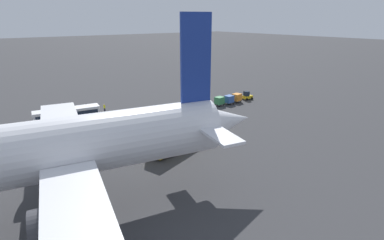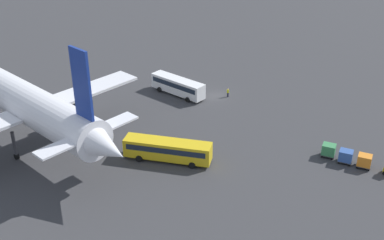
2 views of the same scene
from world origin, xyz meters
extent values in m
plane|color=#38383A|center=(0.00, 0.00, 0.00)|extent=(600.00, 600.00, 0.00)
cylinder|color=silver|center=(15.41, 31.27, 7.50)|extent=(34.62, 12.53, 5.77)
cone|color=silver|center=(-3.01, 35.06, 7.50)|extent=(8.39, 6.59, 5.19)
cube|color=silver|center=(15.91, 42.13, 6.78)|extent=(7.52, 16.28, 0.44)
cube|color=silver|center=(11.58, 21.09, 6.78)|extent=(7.52, 16.28, 0.44)
cube|color=navy|center=(0.36, 34.36, 14.99)|extent=(3.42, 1.04, 9.23)
cube|color=silver|center=(0.02, 34.43, 8.07)|extent=(5.36, 15.17, 0.28)
cylinder|color=#38383D|center=(16.43, 39.61, 4.97)|extent=(4.65, 3.93, 3.17)
cylinder|color=#38383D|center=(13.05, 23.19, 4.97)|extent=(4.65, 3.93, 3.17)
cylinder|color=#38383D|center=(14.50, 35.28, 2.31)|extent=(0.50, 0.50, 4.61)
cylinder|color=black|center=(14.50, 35.28, 0.45)|extent=(0.98, 0.67, 0.90)
cylinder|color=#38383D|center=(12.98, 27.94, 2.31)|extent=(0.50, 0.50, 4.61)
cylinder|color=black|center=(12.98, 27.94, 0.45)|extent=(0.98, 0.67, 0.90)
cube|color=white|center=(6.42, 3.41, 1.86)|extent=(11.76, 4.28, 2.82)
cube|color=#192333|center=(6.42, 3.41, 2.35)|extent=(10.85, 4.18, 0.90)
cylinder|color=black|center=(10.15, 4.21, 0.50)|extent=(1.03, 0.45, 1.00)
cylinder|color=black|center=(9.75, 1.54, 0.50)|extent=(1.03, 0.45, 1.00)
cylinder|color=black|center=(3.10, 5.28, 0.50)|extent=(1.03, 0.45, 1.00)
cylinder|color=black|center=(2.70, 2.62, 0.50)|extent=(1.03, 0.45, 1.00)
cube|color=gold|center=(-4.90, 23.78, 1.82)|extent=(13.18, 6.60, 2.74)
cube|color=#192333|center=(-4.90, 23.78, 2.30)|extent=(12.20, 6.32, 0.88)
cylinder|color=black|center=(-1.51, 26.38, 0.50)|extent=(1.04, 0.59, 1.00)
cylinder|color=black|center=(-0.63, 23.67, 0.50)|extent=(1.04, 0.59, 1.00)
cylinder|color=black|center=(-9.16, 23.89, 0.50)|extent=(1.04, 0.59, 1.00)
cylinder|color=black|center=(-8.28, 21.19, 0.50)|extent=(1.04, 0.59, 1.00)
cube|color=gold|center=(-34.23, 10.57, 0.65)|extent=(2.50, 1.50, 0.70)
cube|color=#192333|center=(-33.81, 10.54, 1.55)|extent=(1.18, 1.26, 1.10)
cylinder|color=black|center=(-33.33, 11.20, 0.30)|extent=(0.62, 0.27, 0.60)
cylinder|color=black|center=(-33.45, 9.80, 0.30)|extent=(0.62, 0.27, 0.60)
cylinder|color=black|center=(-35.01, 11.34, 0.30)|extent=(0.62, 0.27, 0.60)
cylinder|color=black|center=(-35.13, 9.95, 0.30)|extent=(0.62, 0.27, 0.60)
cylinder|color=#1E1E2D|center=(-2.20, -0.67, 0.42)|extent=(0.32, 0.32, 0.85)
cylinder|color=yellow|center=(-2.20, -0.67, 1.18)|extent=(0.38, 0.38, 0.65)
sphere|color=tan|center=(-2.20, -0.67, 1.62)|extent=(0.24, 0.24, 0.24)
cube|color=#38383D|center=(-30.28, 10.77, 0.41)|extent=(2.18, 1.91, 0.10)
cube|color=orange|center=(-30.28, 10.77, 1.26)|extent=(2.08, 1.82, 1.60)
cylinder|color=black|center=(-29.60, 11.50, 0.18)|extent=(0.37, 0.16, 0.36)
cylinder|color=black|center=(-29.45, 10.23, 0.18)|extent=(0.37, 0.16, 0.36)
cylinder|color=black|center=(-31.11, 11.32, 0.18)|extent=(0.37, 0.16, 0.36)
cylinder|color=black|center=(-30.95, 10.05, 0.18)|extent=(0.37, 0.16, 0.36)
cube|color=#38383D|center=(-27.62, 10.90, 0.41)|extent=(2.18, 1.91, 0.10)
cube|color=#33569E|center=(-27.62, 10.90, 1.26)|extent=(2.08, 1.82, 1.60)
cylinder|color=black|center=(-26.94, 11.63, 0.18)|extent=(0.37, 0.16, 0.36)
cylinder|color=black|center=(-26.79, 10.36, 0.18)|extent=(0.37, 0.16, 0.36)
cylinder|color=black|center=(-28.45, 11.44, 0.18)|extent=(0.37, 0.16, 0.36)
cylinder|color=black|center=(-28.30, 10.17, 0.18)|extent=(0.37, 0.16, 0.36)
cube|color=#38383D|center=(-24.96, 10.51, 0.41)|extent=(2.18, 1.91, 0.10)
cube|color=#38844C|center=(-24.96, 10.51, 1.26)|extent=(2.08, 1.82, 1.60)
cylinder|color=black|center=(-24.28, 11.23, 0.18)|extent=(0.37, 0.16, 0.36)
cylinder|color=black|center=(-24.13, 9.96, 0.18)|extent=(0.37, 0.16, 0.36)
cylinder|color=black|center=(-25.79, 11.05, 0.18)|extent=(0.37, 0.16, 0.36)
cylinder|color=black|center=(-25.64, 9.78, 0.18)|extent=(0.37, 0.16, 0.36)
camera|label=1|loc=(19.73, 59.37, 18.98)|focal=28.00mm
camera|label=2|loc=(-39.44, 73.71, 38.52)|focal=45.00mm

